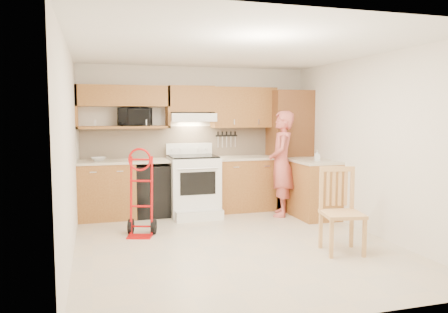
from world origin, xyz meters
name	(u,v)px	position (x,y,z in m)	size (l,w,h in m)	color
floor	(235,245)	(0.00, 0.00, -0.01)	(4.00, 4.50, 0.02)	beige
ceiling	(235,48)	(0.00, 0.00, 2.51)	(4.00, 4.50, 0.02)	white
wall_back	(196,139)	(0.00, 2.26, 1.25)	(4.00, 0.02, 2.50)	silver
wall_front	(323,170)	(0.00, -2.26, 1.25)	(4.00, 0.02, 2.50)	silver
wall_left	(68,152)	(-2.01, 0.00, 1.25)	(0.02, 4.50, 2.50)	silver
wall_right	(371,145)	(2.01, 0.00, 1.25)	(0.02, 4.50, 2.50)	silver
backsplash	(196,142)	(0.00, 2.23, 1.20)	(3.92, 0.03, 0.55)	beige
lower_cab_left	(107,191)	(-1.55, 1.95, 0.45)	(0.90, 0.60, 0.90)	#9C6A32
dishwasher	(153,190)	(-0.80, 1.95, 0.42)	(0.60, 0.60, 0.85)	black
lower_cab_right	(246,184)	(0.83, 1.95, 0.45)	(1.14, 0.60, 0.90)	#9C6A32
countertop_left	(125,161)	(-1.25, 1.95, 0.92)	(1.50, 0.63, 0.04)	#BBAE92
countertop_right	(246,158)	(0.83, 1.95, 0.92)	(1.14, 0.63, 0.04)	#BBAE92
cab_return_right	(312,189)	(1.70, 1.15, 0.45)	(0.60, 1.00, 0.90)	#9C6A32
countertop_return	(312,161)	(1.70, 1.15, 0.92)	(0.63, 1.00, 0.04)	#BBAE92
pantry_tall	(289,149)	(1.65, 1.95, 1.05)	(0.70, 0.60, 2.10)	brown
upper_cab_left	(123,96)	(-1.25, 2.08, 1.98)	(1.50, 0.33, 0.34)	#9C6A32
upper_shelf_mw	(124,127)	(-1.25, 2.08, 1.47)	(1.50, 0.33, 0.04)	#9C6A32
upper_cab_center	(191,99)	(-0.12, 2.08, 1.94)	(0.76, 0.33, 0.44)	#9C6A32
upper_cab_right	(244,107)	(0.83, 2.08, 1.80)	(1.14, 0.33, 0.70)	#9C6A32
range_hood	(192,117)	(-0.12, 2.02, 1.63)	(0.76, 0.46, 0.14)	white
knife_strip	(227,139)	(0.55, 2.21, 1.24)	(0.40, 0.05, 0.29)	black
microwave	(134,117)	(-1.07, 2.08, 1.64)	(0.54, 0.37, 0.30)	black
range	(194,180)	(-0.15, 1.76, 0.59)	(0.80, 1.06, 1.18)	white
person	(282,164)	(1.24, 1.35, 0.87)	(0.63, 0.42, 1.74)	#C25850
hand_truck	(140,197)	(-1.13, 0.75, 0.55)	(0.43, 0.40, 1.10)	red
dining_chair	(342,211)	(1.15, -0.70, 0.52)	(0.46, 0.51, 1.03)	tan
soap_bottle	(317,155)	(1.70, 0.99, 1.03)	(0.08, 0.08, 0.17)	white
bowl	(99,159)	(-1.66, 1.95, 0.97)	(0.24, 0.24, 0.06)	white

